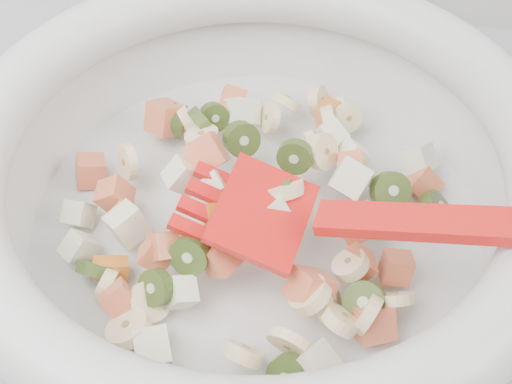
# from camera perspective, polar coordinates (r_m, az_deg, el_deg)

# --- Properties ---
(mixing_bowl) EXTENTS (0.46, 0.40, 0.14)m
(mixing_bowl) POSITION_cam_1_polar(r_m,az_deg,el_deg) (0.47, 0.05, 0.99)
(mixing_bowl) COLOR silver
(mixing_bowl) RESTS_ON counter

